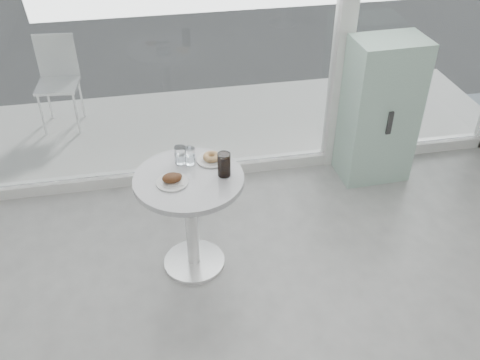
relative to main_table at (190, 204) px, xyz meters
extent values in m
cube|color=white|center=(0.50, 1.10, -0.50)|extent=(5.00, 0.12, 0.10)
cube|color=white|center=(-0.27, 1.10, 0.85)|extent=(3.21, 0.02, 2.60)
cube|color=white|center=(2.17, 1.10, 0.85)|extent=(1.41, 0.02, 2.60)
cylinder|color=white|center=(0.00, 0.00, -0.54)|extent=(0.44, 0.44, 0.03)
cylinder|color=white|center=(0.00, 0.00, -0.18)|extent=(0.09, 0.09, 0.70)
cylinder|color=white|center=(0.00, 0.00, 0.20)|extent=(0.72, 0.72, 0.04)
cube|color=beige|center=(0.50, 1.90, -0.53)|extent=(5.60, 1.60, 0.05)
cube|color=#95BFAD|center=(1.69, 0.84, 0.07)|extent=(0.59, 0.41, 1.25)
cube|color=#333333|center=(1.69, 0.64, 0.07)|extent=(0.04, 0.02, 0.20)
cylinder|color=white|center=(-1.22, 2.00, -0.28)|extent=(0.02, 0.02, 0.43)
cylinder|color=white|center=(-0.89, 1.97, -0.28)|extent=(0.02, 0.02, 0.43)
cylinder|color=white|center=(-1.19, 2.33, -0.28)|extent=(0.02, 0.02, 0.43)
cylinder|color=white|center=(-0.86, 2.30, -0.28)|extent=(0.02, 0.02, 0.43)
cube|color=white|center=(-1.04, 2.15, -0.06)|extent=(0.42, 0.42, 0.03)
cube|color=white|center=(-1.02, 2.33, 0.17)|extent=(0.38, 0.06, 0.43)
cylinder|color=silver|center=(-0.11, -0.04, 0.23)|extent=(0.21, 0.21, 0.01)
cube|color=white|center=(-0.09, -0.05, 0.24)|extent=(0.10, 0.09, 0.00)
ellipsoid|color=#3B1E10|center=(-0.11, -0.04, 0.26)|extent=(0.12, 0.10, 0.05)
ellipsoid|color=#3B1E10|center=(-0.07, -0.02, 0.25)|extent=(0.06, 0.06, 0.03)
cylinder|color=silver|center=(0.18, 0.16, 0.23)|extent=(0.20, 0.20, 0.01)
torus|color=tan|center=(0.18, 0.16, 0.25)|extent=(0.12, 0.12, 0.04)
cylinder|color=white|center=(-0.03, 0.18, 0.28)|extent=(0.08, 0.08, 0.12)
cylinder|color=white|center=(-0.03, 0.18, 0.26)|extent=(0.06, 0.06, 0.07)
cylinder|color=white|center=(0.03, 0.16, 0.28)|extent=(0.07, 0.07, 0.12)
cylinder|color=white|center=(0.03, 0.16, 0.25)|extent=(0.06, 0.06, 0.06)
cylinder|color=white|center=(0.23, -0.02, 0.30)|extent=(0.09, 0.09, 0.16)
cylinder|color=black|center=(0.23, -0.02, 0.29)|extent=(0.07, 0.07, 0.15)
camera|label=1|loc=(-0.20, -2.81, 2.23)|focal=40.00mm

